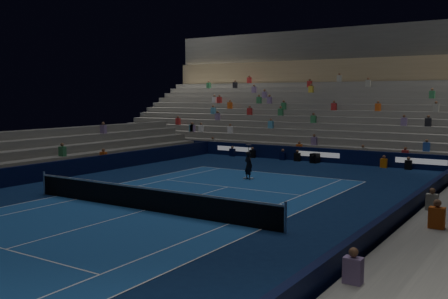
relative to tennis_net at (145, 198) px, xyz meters
name	(u,v)px	position (x,y,z in m)	size (l,w,h in m)	color
ground	(145,210)	(0.00, 0.00, -0.50)	(90.00, 90.00, 0.00)	#0B1E45
court_surface	(145,210)	(0.00, 0.00, -0.50)	(10.97, 23.77, 0.01)	#1A4B91
sponsor_barrier_far	(319,155)	(0.00, 18.50, 0.00)	(44.00, 0.25, 1.00)	black
sponsor_barrier_east	(382,233)	(9.70, 0.00, 0.00)	(0.25, 37.00, 1.00)	black
sponsor_barrier_west	(3,178)	(-9.70, 0.00, 0.00)	(0.25, 37.00, 1.00)	black
grandstand_main	(362,111)	(0.00, 27.90, 2.87)	(44.00, 15.20, 11.20)	slate
tennis_net	(145,198)	(0.00, 0.00, 0.00)	(12.90, 0.10, 1.10)	#B2B2B7
tennis_player	(248,165)	(-0.38, 9.14, 0.29)	(0.58, 0.38, 1.59)	black
broadcast_camera	(315,158)	(-0.01, 17.79, -0.16)	(0.59, 1.01, 0.67)	black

